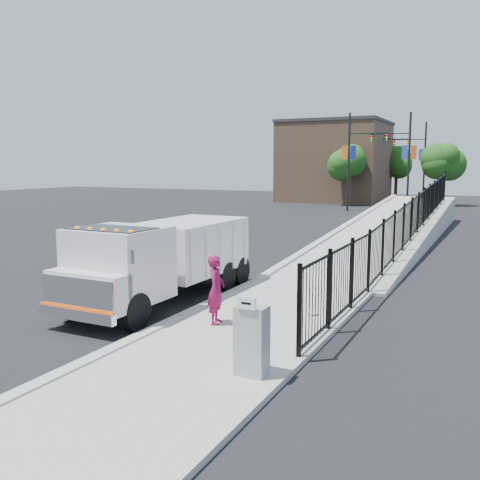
% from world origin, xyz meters
% --- Properties ---
extents(ground, '(120.00, 120.00, 0.00)m').
position_xyz_m(ground, '(0.00, 0.00, 0.00)').
color(ground, black).
rests_on(ground, ground).
extents(sidewalk, '(3.55, 12.00, 0.12)m').
position_xyz_m(sidewalk, '(1.93, -2.00, 0.06)').
color(sidewalk, '#9E998E').
rests_on(sidewalk, ground).
extents(curb, '(0.30, 12.00, 0.16)m').
position_xyz_m(curb, '(0.00, -2.00, 0.08)').
color(curb, '#ADAAA3').
rests_on(curb, ground).
extents(ramp, '(3.95, 24.06, 3.19)m').
position_xyz_m(ramp, '(2.12, 16.00, 0.00)').
color(ramp, '#9E998E').
rests_on(ramp, ground).
extents(iron_fence, '(0.10, 28.00, 1.80)m').
position_xyz_m(iron_fence, '(3.55, 12.00, 0.90)').
color(iron_fence, black).
rests_on(iron_fence, ground).
extents(truck, '(2.32, 6.85, 2.34)m').
position_xyz_m(truck, '(-1.47, 0.62, 1.31)').
color(truck, black).
rests_on(truck, ground).
extents(worker, '(0.54, 0.68, 1.63)m').
position_xyz_m(worker, '(1.05, -0.77, 0.94)').
color(worker, maroon).
rests_on(worker, sidewalk).
extents(utility_cabinet, '(0.55, 0.40, 1.25)m').
position_xyz_m(utility_cabinet, '(3.10, -3.21, 0.75)').
color(utility_cabinet, gray).
rests_on(utility_cabinet, sidewalk).
extents(arrow_sign, '(0.35, 0.04, 0.22)m').
position_xyz_m(arrow_sign, '(3.10, -3.43, 1.48)').
color(arrow_sign, white).
rests_on(arrow_sign, utility_cabinet).
extents(debris, '(0.29, 0.29, 0.07)m').
position_xyz_m(debris, '(2.87, 0.95, 0.16)').
color(debris, silver).
rests_on(debris, sidewalk).
extents(light_pole_0, '(3.77, 0.22, 8.00)m').
position_xyz_m(light_pole_0, '(-4.24, 32.35, 4.36)').
color(light_pole_0, black).
rests_on(light_pole_0, ground).
extents(light_pole_1, '(3.78, 0.22, 8.00)m').
position_xyz_m(light_pole_1, '(-0.28, 33.80, 4.36)').
color(light_pole_1, black).
rests_on(light_pole_1, ground).
extents(light_pole_2, '(3.77, 0.22, 8.00)m').
position_xyz_m(light_pole_2, '(-4.30, 43.38, 4.36)').
color(light_pole_2, black).
rests_on(light_pole_2, ground).
extents(light_pole_3, '(3.77, 0.22, 8.00)m').
position_xyz_m(light_pole_3, '(-0.45, 44.89, 4.36)').
color(light_pole_3, black).
rests_on(light_pole_3, ground).
extents(tree_0, '(3.05, 3.05, 5.52)m').
position_xyz_m(tree_0, '(-5.73, 37.38, 3.97)').
color(tree_0, '#382314').
rests_on(tree_0, ground).
extents(tree_1, '(2.81, 2.81, 5.41)m').
position_xyz_m(tree_1, '(1.64, 41.32, 3.96)').
color(tree_1, '#382314').
rests_on(tree_1, ground).
extents(tree_2, '(3.28, 3.28, 5.64)m').
position_xyz_m(tree_2, '(-3.62, 49.41, 3.97)').
color(tree_2, '#382314').
rests_on(tree_2, ground).
extents(building, '(10.00, 10.00, 8.00)m').
position_xyz_m(building, '(-9.00, 44.00, 4.00)').
color(building, '#8C664C').
rests_on(building, ground).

